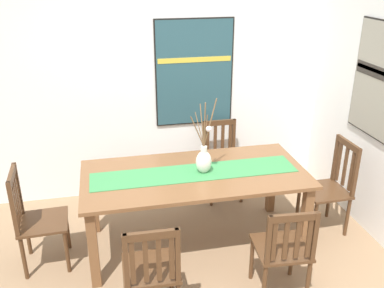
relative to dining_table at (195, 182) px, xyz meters
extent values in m
cube|color=#8E7051|center=(-0.01, -0.61, -0.69)|extent=(6.40, 6.40, 0.03)
cube|color=white|center=(-0.01, 1.25, 0.67)|extent=(6.40, 0.12, 2.70)
cube|color=brown|center=(0.00, 0.00, 0.08)|extent=(2.07, 0.99, 0.03)
cube|color=brown|center=(-0.95, -0.41, -0.31)|extent=(0.08, 0.08, 0.74)
cube|color=brown|center=(0.95, -0.41, -0.31)|extent=(0.08, 0.08, 0.74)
cube|color=brown|center=(-0.95, 0.41, -0.31)|extent=(0.08, 0.08, 0.74)
cube|color=brown|center=(0.95, 0.41, -0.31)|extent=(0.08, 0.08, 0.74)
cube|color=#388447|center=(0.00, 0.00, 0.10)|extent=(1.90, 0.36, 0.01)
ellipsoid|color=silver|center=(0.08, -0.01, 0.21)|extent=(0.15, 0.12, 0.22)
cylinder|color=silver|center=(0.08, -0.01, 0.33)|extent=(0.06, 0.06, 0.06)
cylinder|color=brown|center=(0.09, -0.03, 0.52)|extent=(0.03, 0.04, 0.31)
cylinder|color=brown|center=(0.08, -0.04, 0.58)|extent=(0.02, 0.07, 0.43)
cylinder|color=brown|center=(0.05, 0.04, 0.51)|extent=(0.07, 0.10, 0.30)
cylinder|color=brown|center=(0.11, -0.03, 0.52)|extent=(0.08, 0.05, 0.31)
cylinder|color=brown|center=(0.02, -0.02, 0.51)|extent=(0.13, 0.03, 0.30)
cylinder|color=brown|center=(0.14, -0.01, 0.58)|extent=(0.12, 0.02, 0.44)
cylinder|color=brown|center=(0.08, 0.04, 0.55)|extent=(0.02, 0.11, 0.37)
sphere|color=silver|center=(0.11, -0.05, 0.54)|extent=(0.05, 0.05, 0.05)
cube|color=#4C301C|center=(0.52, 0.83, -0.24)|extent=(0.42, 0.42, 0.03)
cylinder|color=#4C301C|center=(0.70, 0.65, -0.46)|extent=(0.04, 0.04, 0.43)
cylinder|color=#4C301C|center=(0.34, 0.65, -0.46)|extent=(0.04, 0.04, 0.43)
cylinder|color=#4C301C|center=(0.70, 1.01, -0.46)|extent=(0.04, 0.04, 0.43)
cylinder|color=#4C301C|center=(0.34, 1.01, -0.46)|extent=(0.04, 0.04, 0.43)
cube|color=#4C301C|center=(0.70, 1.02, 0.00)|extent=(0.04, 0.04, 0.44)
cube|color=#4C301C|center=(0.34, 1.02, 0.00)|extent=(0.04, 0.04, 0.44)
cube|color=#4C301C|center=(0.52, 1.02, 0.18)|extent=(0.38, 0.03, 0.06)
cube|color=#4C301C|center=(0.65, 1.02, -0.02)|extent=(0.04, 0.02, 0.35)
cube|color=#4C301C|center=(0.56, 1.02, -0.02)|extent=(0.04, 0.02, 0.35)
cube|color=#4C301C|center=(0.47, 1.02, -0.02)|extent=(0.04, 0.02, 0.35)
cube|color=#4C301C|center=(0.38, 1.02, -0.02)|extent=(0.04, 0.02, 0.35)
cube|color=#4C301C|center=(-0.52, -0.84, -0.24)|extent=(0.43, 0.43, 0.03)
cylinder|color=#4C301C|center=(-0.70, -0.65, -0.46)|extent=(0.04, 0.04, 0.43)
cylinder|color=#4C301C|center=(-0.34, -0.66, -0.46)|extent=(0.04, 0.04, 0.43)
cube|color=#4C301C|center=(-0.71, -1.02, 0.00)|extent=(0.04, 0.04, 0.44)
cube|color=#4C301C|center=(-0.35, -1.03, 0.00)|extent=(0.04, 0.04, 0.44)
cube|color=#4C301C|center=(-0.53, -1.03, 0.19)|extent=(0.38, 0.04, 0.06)
cube|color=#4C301C|center=(-0.67, -1.02, -0.02)|extent=(0.04, 0.02, 0.35)
cube|color=#4C301C|center=(-0.57, -1.02, -0.02)|extent=(0.04, 0.02, 0.35)
cube|color=#4C301C|center=(-0.48, -1.03, -0.02)|extent=(0.04, 0.02, 0.35)
cube|color=#4C301C|center=(-0.39, -1.03, -0.02)|extent=(0.04, 0.02, 0.35)
cube|color=#4C301C|center=(-1.38, -0.01, -0.24)|extent=(0.44, 0.44, 0.03)
cylinder|color=#4C301C|center=(-1.21, 0.17, -0.46)|extent=(0.04, 0.04, 0.43)
cylinder|color=#4C301C|center=(-1.20, -0.19, -0.46)|extent=(0.04, 0.04, 0.43)
cylinder|color=#4C301C|center=(-1.57, 0.16, -0.46)|extent=(0.04, 0.04, 0.43)
cylinder|color=#4C301C|center=(-1.55, -0.20, -0.46)|extent=(0.04, 0.04, 0.43)
cube|color=#4C301C|center=(-1.58, 0.16, 0.03)|extent=(0.04, 0.04, 0.51)
cube|color=#4C301C|center=(-1.56, -0.20, 0.03)|extent=(0.04, 0.04, 0.51)
cube|color=#4C301C|center=(-1.57, -0.02, 0.25)|extent=(0.05, 0.38, 0.06)
cube|color=#4C301C|center=(-1.58, 0.13, 0.01)|extent=(0.02, 0.04, 0.42)
cube|color=#4C301C|center=(-1.58, 0.05, 0.01)|extent=(0.02, 0.04, 0.42)
cube|color=#4C301C|center=(-1.57, -0.02, 0.01)|extent=(0.02, 0.04, 0.42)
cube|color=#4C301C|center=(-1.57, -0.10, 0.01)|extent=(0.02, 0.04, 0.42)
cube|color=#4C301C|center=(-1.57, -0.17, 0.01)|extent=(0.02, 0.04, 0.42)
cube|color=#4C301C|center=(0.54, -0.81, -0.24)|extent=(0.45, 0.45, 0.03)
cylinder|color=#4C301C|center=(0.37, -0.61, -0.46)|extent=(0.04, 0.04, 0.43)
cylinder|color=#4C301C|center=(0.73, -0.64, -0.46)|extent=(0.04, 0.04, 0.43)
cylinder|color=#4C301C|center=(0.35, -0.97, -0.46)|extent=(0.04, 0.04, 0.43)
cylinder|color=#4C301C|center=(0.70, -1.00, -0.46)|extent=(0.04, 0.04, 0.43)
cube|color=#4C301C|center=(0.35, -0.98, -0.01)|extent=(0.04, 0.04, 0.42)
cube|color=#4C301C|center=(0.70, -1.01, -0.01)|extent=(0.04, 0.04, 0.42)
cube|color=#4C301C|center=(0.52, -1.00, 0.17)|extent=(0.38, 0.06, 0.06)
cube|color=#4C301C|center=(0.39, -0.99, -0.03)|extent=(0.04, 0.02, 0.33)
cube|color=#4C301C|center=(0.48, -0.99, -0.03)|extent=(0.04, 0.02, 0.33)
cube|color=#4C301C|center=(0.57, -1.00, -0.03)|extent=(0.04, 0.02, 0.33)
cube|color=#4C301C|center=(0.66, -1.01, -0.03)|extent=(0.04, 0.02, 0.33)
cube|color=#4C301C|center=(1.34, -0.02, -0.24)|extent=(0.43, 0.43, 0.03)
cylinder|color=#4C301C|center=(1.17, -0.21, -0.46)|extent=(0.04, 0.04, 0.43)
cylinder|color=#4C301C|center=(1.16, 0.15, -0.46)|extent=(0.04, 0.04, 0.43)
cylinder|color=#4C301C|center=(1.53, -0.20, -0.46)|extent=(0.04, 0.04, 0.43)
cylinder|color=#4C301C|center=(1.52, 0.16, -0.46)|extent=(0.04, 0.04, 0.43)
cube|color=#4C301C|center=(1.54, -0.20, 0.03)|extent=(0.04, 0.04, 0.51)
cube|color=#4C301C|center=(1.53, 0.16, 0.03)|extent=(0.04, 0.04, 0.51)
cube|color=#4C301C|center=(1.53, -0.02, 0.26)|extent=(0.04, 0.38, 0.06)
cube|color=#4C301C|center=(1.54, -0.13, 0.02)|extent=(0.02, 0.04, 0.42)
cube|color=#4C301C|center=(1.53, -0.02, 0.02)|extent=(0.02, 0.04, 0.42)
cube|color=#4C301C|center=(1.53, 0.09, 0.02)|extent=(0.02, 0.04, 0.42)
cube|color=black|center=(0.26, 1.19, 0.75)|extent=(0.89, 0.04, 1.20)
cube|color=#284C56|center=(0.26, 1.16, 0.75)|extent=(0.86, 0.01, 1.17)
cube|color=gold|center=(0.26, 1.16, 0.90)|extent=(0.83, 0.00, 0.06)
cube|color=black|center=(1.78, 0.01, 0.87)|extent=(0.04, 0.78, 1.10)
cube|color=gray|center=(1.76, 0.01, 0.87)|extent=(0.01, 0.75, 1.07)
cube|color=#2D2823|center=(1.76, 0.01, 0.93)|extent=(0.00, 0.72, 0.08)
cube|color=#2D2823|center=(1.76, 0.01, 0.97)|extent=(0.00, 0.72, 0.07)
camera|label=1|loc=(-0.76, -3.43, 1.89)|focal=39.84mm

